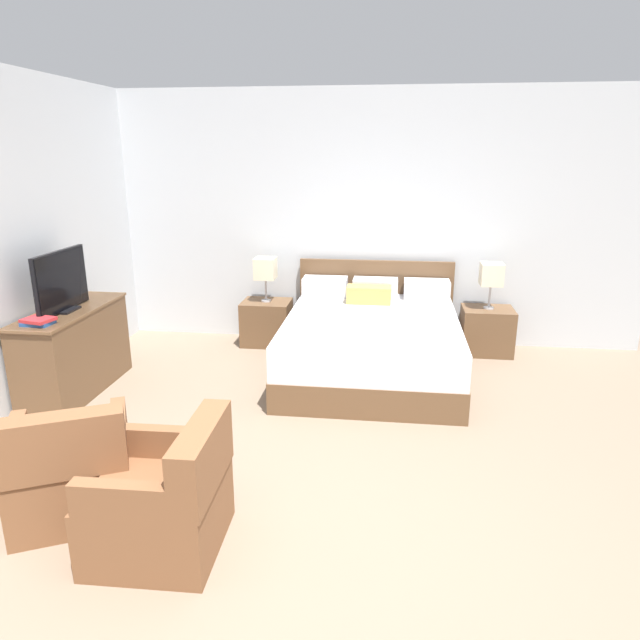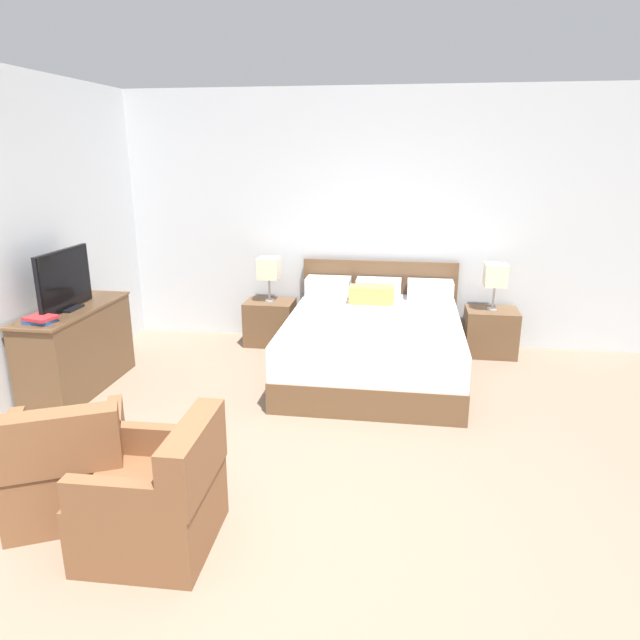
{
  "view_description": "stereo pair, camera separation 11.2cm",
  "coord_description": "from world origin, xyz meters",
  "px_view_note": "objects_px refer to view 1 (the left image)",
  "views": [
    {
      "loc": [
        0.46,
        -2.51,
        2.15
      ],
      "look_at": [
        -0.13,
        2.15,
        0.75
      ],
      "focal_mm": 32.0,
      "sensor_mm": 36.0,
      "label": 1
    },
    {
      "loc": [
        0.57,
        -2.49,
        2.15
      ],
      "look_at": [
        -0.13,
        2.15,
        0.75
      ],
      "focal_mm": 32.0,
      "sensor_mm": 36.0,
      "label": 2
    }
  ],
  "objects_px": {
    "bed": "(372,342)",
    "tv": "(62,282)",
    "table_lamp_left": "(265,269)",
    "table_lamp_right": "(491,275)",
    "nightstand_left": "(267,322)",
    "dresser": "(74,350)",
    "armchair_by_window": "(71,472)",
    "armchair_companion": "(165,502)",
    "nightstand_right": "(487,331)",
    "book_blue_cover": "(38,320)",
    "book_red_cover": "(38,323)"
  },
  "relations": [
    {
      "from": "book_blue_cover",
      "to": "nightstand_left",
      "type": "bearing_deg",
      "value": 55.2
    },
    {
      "from": "table_lamp_left",
      "to": "tv",
      "type": "xyz_separation_m",
      "value": [
        -1.44,
        -1.63,
        0.18
      ]
    },
    {
      "from": "tv",
      "to": "armchair_companion",
      "type": "relative_size",
      "value": 1.0
    },
    {
      "from": "bed",
      "to": "tv",
      "type": "bearing_deg",
      "value": -161.69
    },
    {
      "from": "armchair_by_window",
      "to": "armchair_companion",
      "type": "height_order",
      "value": "same"
    },
    {
      "from": "bed",
      "to": "nightstand_right",
      "type": "distance_m",
      "value": 1.44
    },
    {
      "from": "table_lamp_left",
      "to": "armchair_companion",
      "type": "xyz_separation_m",
      "value": [
        0.2,
        -3.54,
        -0.59
      ]
    },
    {
      "from": "bed",
      "to": "table_lamp_right",
      "type": "bearing_deg",
      "value": 31.32
    },
    {
      "from": "table_lamp_left",
      "to": "armchair_companion",
      "type": "height_order",
      "value": "table_lamp_left"
    },
    {
      "from": "book_red_cover",
      "to": "table_lamp_right",
      "type": "bearing_deg",
      "value": 27.75
    },
    {
      "from": "book_red_cover",
      "to": "armchair_by_window",
      "type": "xyz_separation_m",
      "value": [
        0.95,
        -1.27,
        -0.52
      ]
    },
    {
      "from": "bed",
      "to": "book_blue_cover",
      "type": "height_order",
      "value": "bed"
    },
    {
      "from": "table_lamp_right",
      "to": "armchair_by_window",
      "type": "height_order",
      "value": "table_lamp_right"
    },
    {
      "from": "table_lamp_left",
      "to": "armchair_by_window",
      "type": "height_order",
      "value": "table_lamp_left"
    },
    {
      "from": "nightstand_right",
      "to": "table_lamp_right",
      "type": "height_order",
      "value": "table_lamp_right"
    },
    {
      "from": "nightstand_left",
      "to": "dresser",
      "type": "xyz_separation_m",
      "value": [
        -1.44,
        -1.57,
        0.16
      ]
    },
    {
      "from": "table_lamp_right",
      "to": "book_blue_cover",
      "type": "xyz_separation_m",
      "value": [
        -3.88,
        -2.05,
        -0.04
      ]
    },
    {
      "from": "table_lamp_left",
      "to": "table_lamp_right",
      "type": "distance_m",
      "value": 2.46
    },
    {
      "from": "bed",
      "to": "dresser",
      "type": "bearing_deg",
      "value": -162.9
    },
    {
      "from": "dresser",
      "to": "tv",
      "type": "xyz_separation_m",
      "value": [
        0.0,
        -0.06,
        0.64
      ]
    },
    {
      "from": "book_red_cover",
      "to": "armchair_by_window",
      "type": "distance_m",
      "value": 1.67
    },
    {
      "from": "book_red_cover",
      "to": "armchair_by_window",
      "type": "relative_size",
      "value": 0.25
    },
    {
      "from": "dresser",
      "to": "book_blue_cover",
      "type": "height_order",
      "value": "book_blue_cover"
    },
    {
      "from": "nightstand_right",
      "to": "dresser",
      "type": "distance_m",
      "value": 4.21
    },
    {
      "from": "book_blue_cover",
      "to": "table_lamp_left",
      "type": "bearing_deg",
      "value": 55.21
    },
    {
      "from": "dresser",
      "to": "nightstand_left",
      "type": "bearing_deg",
      "value": 47.45
    },
    {
      "from": "tv",
      "to": "dresser",
      "type": "bearing_deg",
      "value": 92.36
    },
    {
      "from": "tv",
      "to": "bed",
      "type": "bearing_deg",
      "value": 18.31
    },
    {
      "from": "table_lamp_right",
      "to": "nightstand_left",
      "type": "bearing_deg",
      "value": -179.97
    },
    {
      "from": "bed",
      "to": "table_lamp_left",
      "type": "bearing_deg",
      "value": 148.66
    },
    {
      "from": "nightstand_left",
      "to": "book_blue_cover",
      "type": "bearing_deg",
      "value": -124.8
    },
    {
      "from": "book_red_cover",
      "to": "tv",
      "type": "bearing_deg",
      "value": 91.1
    },
    {
      "from": "table_lamp_right",
      "to": "tv",
      "type": "height_order",
      "value": "tv"
    },
    {
      "from": "tv",
      "to": "book_red_cover",
      "type": "xyz_separation_m",
      "value": [
        0.01,
        -0.42,
        -0.24
      ]
    },
    {
      "from": "table_lamp_left",
      "to": "armchair_companion",
      "type": "distance_m",
      "value": 3.59
    },
    {
      "from": "nightstand_left",
      "to": "dresser",
      "type": "bearing_deg",
      "value": -132.55
    },
    {
      "from": "nightstand_left",
      "to": "armchair_by_window",
      "type": "bearing_deg",
      "value": -98.27
    },
    {
      "from": "tv",
      "to": "table_lamp_right",
      "type": "bearing_deg",
      "value": 22.71
    },
    {
      "from": "tv",
      "to": "book_red_cover",
      "type": "relative_size",
      "value": 3.35
    },
    {
      "from": "dresser",
      "to": "armchair_companion",
      "type": "height_order",
      "value": "dresser"
    },
    {
      "from": "nightstand_left",
      "to": "table_lamp_left",
      "type": "distance_m",
      "value": 0.62
    },
    {
      "from": "armchair_companion",
      "to": "table_lamp_right",
      "type": "bearing_deg",
      "value": 57.46
    },
    {
      "from": "nightstand_right",
      "to": "tv",
      "type": "distance_m",
      "value": 4.3
    },
    {
      "from": "armchair_companion",
      "to": "book_blue_cover",
      "type": "bearing_deg",
      "value": 137.47
    },
    {
      "from": "table_lamp_right",
      "to": "armchair_by_window",
      "type": "xyz_separation_m",
      "value": [
        -2.94,
        -3.31,
        -0.59
      ]
    },
    {
      "from": "nightstand_right",
      "to": "nightstand_left",
      "type": "bearing_deg",
      "value": 180.0
    },
    {
      "from": "bed",
      "to": "book_blue_cover",
      "type": "bearing_deg",
      "value": -153.92
    },
    {
      "from": "book_red_cover",
      "to": "book_blue_cover",
      "type": "xyz_separation_m",
      "value": [
        0.01,
        0.0,
        0.03
      ]
    },
    {
      "from": "armchair_by_window",
      "to": "armchair_companion",
      "type": "distance_m",
      "value": 0.72
    },
    {
      "from": "nightstand_right",
      "to": "dresser",
      "type": "height_order",
      "value": "dresser"
    }
  ]
}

